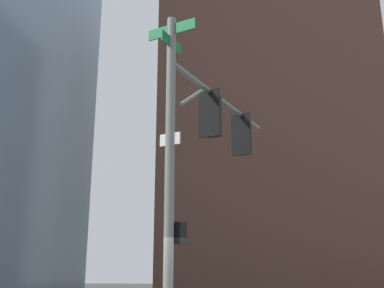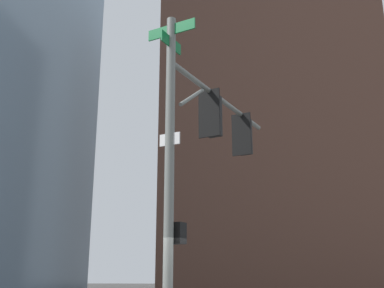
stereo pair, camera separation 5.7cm
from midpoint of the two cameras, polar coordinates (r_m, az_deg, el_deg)
name	(u,v)px [view 2 (the right image)]	position (r m, az deg, el deg)	size (l,w,h in m)	color
signal_pole_assembly	(208,143)	(10.50, 2.09, 0.16)	(2.42, 5.02, 7.04)	slate
building_brick_midblock	(271,140)	(52.34, 9.74, 0.52)	(22.62, 14.99, 32.82)	brown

